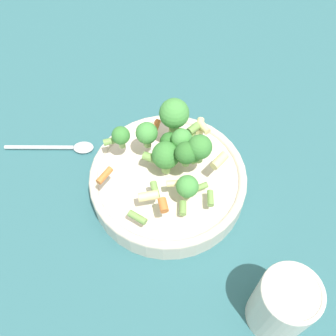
# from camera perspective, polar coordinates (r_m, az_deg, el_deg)

# --- Properties ---
(ground_plane) EXTENTS (3.00, 3.00, 0.00)m
(ground_plane) POSITION_cam_1_polar(r_m,az_deg,el_deg) (0.66, 0.00, -2.93)
(ground_plane) COLOR #2D6066
(bowl) EXTENTS (0.25, 0.25, 0.05)m
(bowl) POSITION_cam_1_polar(r_m,az_deg,el_deg) (0.64, 0.00, -1.79)
(bowl) COLOR beige
(bowl) RESTS_ON ground_plane
(pasta_salad) EXTENTS (0.21, 0.18, 0.09)m
(pasta_salad) POSITION_cam_1_polar(r_m,az_deg,el_deg) (0.59, 0.82, 3.46)
(pasta_salad) COLOR #8CB766
(pasta_salad) RESTS_ON bowl
(cup) EXTENTS (0.08, 0.08, 0.11)m
(cup) POSITION_cam_1_polar(r_m,az_deg,el_deg) (0.54, 16.28, -18.45)
(cup) COLOR silver
(cup) RESTS_ON ground_plane
(spoon) EXTENTS (0.14, 0.09, 0.01)m
(spoon) POSITION_cam_1_polar(r_m,az_deg,el_deg) (0.72, -14.56, 2.91)
(spoon) COLOR silver
(spoon) RESTS_ON ground_plane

